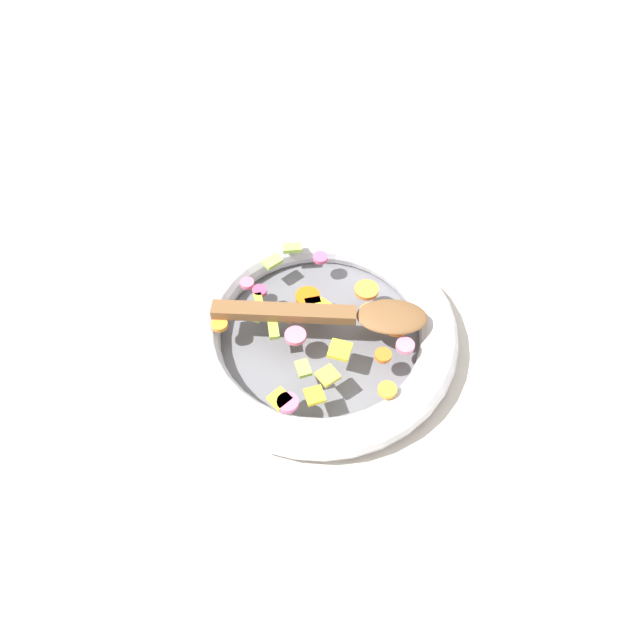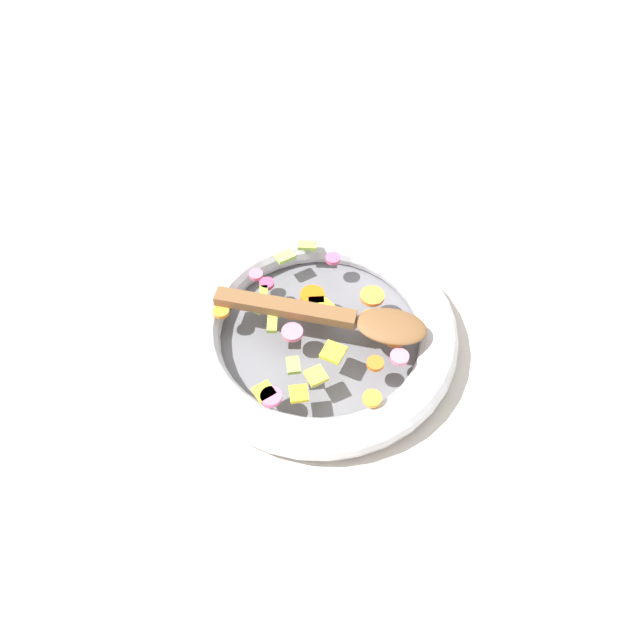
{
  "view_description": "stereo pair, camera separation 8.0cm",
  "coord_description": "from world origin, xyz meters",
  "views": [
    {
      "loc": [
        0.48,
        0.08,
        0.69
      ],
      "look_at": [
        0.0,
        0.0,
        0.05
      ],
      "focal_mm": 35.0,
      "sensor_mm": 36.0,
      "label": 1
    },
    {
      "loc": [
        0.46,
        0.16,
        0.69
      ],
      "look_at": [
        0.0,
        0.0,
        0.05
      ],
      "focal_mm": 35.0,
      "sensor_mm": 36.0,
      "label": 2
    }
  ],
  "objects": [
    {
      "name": "chopped_vegetables",
      "position": [
        0.01,
        0.01,
        0.05
      ],
      "size": [
        0.27,
        0.27,
        0.01
      ],
      "color": "orange",
      "rests_on": "skillet"
    },
    {
      "name": "ground_plane",
      "position": [
        0.0,
        0.0,
        0.0
      ],
      "size": [
        4.0,
        4.0,
        0.0
      ],
      "primitive_type": "plane",
      "color": "beige"
    },
    {
      "name": "skillet",
      "position": [
        0.0,
        0.0,
        0.02
      ],
      "size": [
        0.36,
        0.36,
        0.05
      ],
      "color": "slate",
      "rests_on": "ground_plane"
    },
    {
      "name": "wooden_spoon",
      "position": [
        -0.0,
        0.03,
        0.06
      ],
      "size": [
        0.07,
        0.28,
        0.01
      ],
      "color": "brown",
      "rests_on": "chopped_vegetables"
    }
  ]
}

